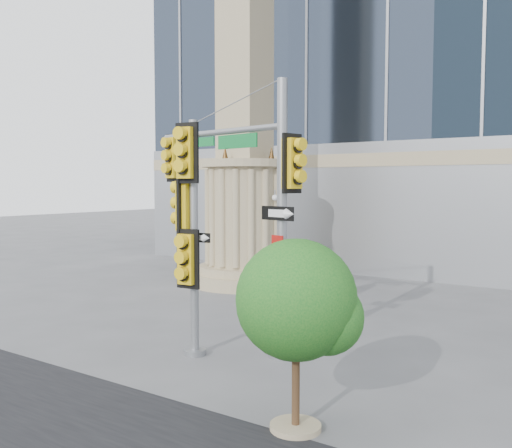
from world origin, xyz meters
The scene contains 5 objects.
ground centered at (0.00, 0.00, 0.00)m, with size 120.00×120.00×0.00m, color #545456.
monument centered at (-6.00, 9.00, 5.52)m, with size 4.40×4.40×16.60m.
main_signal_pole centered at (-0.63, 1.68, 4.07)m, with size 5.04×1.41×6.57m.
secondary_signal_pole centered at (-1.35, 0.31, 3.31)m, with size 1.00×0.73×5.64m.
street_tree centered at (2.91, -1.78, 2.13)m, with size 2.08×2.03×3.24m.
Camera 1 is at (7.65, -9.84, 4.14)m, focal length 40.00 mm.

